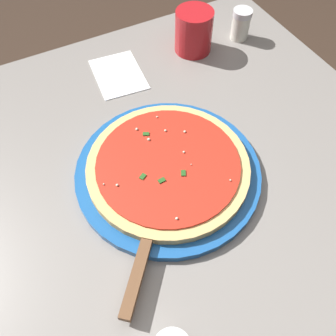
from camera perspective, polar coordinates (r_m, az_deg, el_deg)
ground_plane at (r=1.40m, az=1.19°, el=-17.31°), size 5.00×5.00×0.00m
restaurant_table at (r=0.83m, az=1.90°, el=-4.29°), size 0.85×0.86×0.77m
serving_plate at (r=0.67m, az=-0.00°, el=-0.60°), size 0.34×0.34×0.02m
pizza at (r=0.65m, az=-0.00°, el=0.27°), size 0.29×0.29×0.02m
pizza_server at (r=0.58m, az=-3.73°, el=-12.79°), size 0.20×0.18×0.01m
cup_tall_drink at (r=0.91m, az=4.03°, el=20.53°), size 0.09×0.09×0.10m
napkin_folded_right at (r=0.87m, az=-7.75°, el=14.30°), size 0.15×0.12×0.00m
parmesan_shaker at (r=0.97m, az=11.29°, el=21.18°), size 0.05×0.05×0.07m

